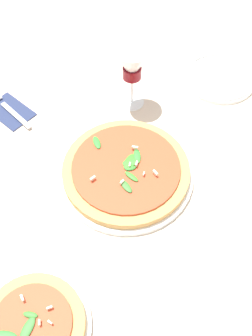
{
  "coord_description": "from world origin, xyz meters",
  "views": [
    {
      "loc": [
        -0.35,
        0.31,
        0.74
      ],
      "look_at": [
        0.03,
        -0.02,
        0.03
      ],
      "focal_mm": 42.0,
      "sensor_mm": 36.0,
      "label": 1
    }
  ],
  "objects_px": {
    "pizza_arugula_main": "(126,171)",
    "fork": "(8,108)",
    "wine_glass": "(132,67)",
    "side_plate_white": "(219,77)",
    "pizza_personal_side": "(33,326)"
  },
  "relations": [
    {
      "from": "fork",
      "to": "side_plate_white",
      "type": "height_order",
      "value": "side_plate_white"
    },
    {
      "from": "wine_glass",
      "to": "fork",
      "type": "bearing_deg",
      "value": 54.68
    },
    {
      "from": "wine_glass",
      "to": "fork",
      "type": "relative_size",
      "value": 0.87
    },
    {
      "from": "fork",
      "to": "pizza_arugula_main",
      "type": "bearing_deg",
      "value": -168.74
    },
    {
      "from": "wine_glass",
      "to": "side_plate_white",
      "type": "relative_size",
      "value": 0.84
    },
    {
      "from": "fork",
      "to": "side_plate_white",
      "type": "relative_size",
      "value": 0.96
    },
    {
      "from": "pizza_arugula_main",
      "to": "fork",
      "type": "height_order",
      "value": "pizza_arugula_main"
    },
    {
      "from": "wine_glass",
      "to": "fork",
      "type": "distance_m",
      "value": 0.34
    },
    {
      "from": "pizza_arugula_main",
      "to": "pizza_personal_side",
      "type": "xyz_separation_m",
      "value": [
        -0.15,
        0.34,
        -0.0
      ]
    },
    {
      "from": "pizza_arugula_main",
      "to": "side_plate_white",
      "type": "height_order",
      "value": "pizza_arugula_main"
    },
    {
      "from": "pizza_personal_side",
      "to": "fork",
      "type": "bearing_deg",
      "value": -25.99
    },
    {
      "from": "fork",
      "to": "pizza_personal_side",
      "type": "bearing_deg",
      "value": 149.76
    },
    {
      "from": "side_plate_white",
      "to": "pizza_personal_side",
      "type": "bearing_deg",
      "value": 106.65
    },
    {
      "from": "fork",
      "to": "side_plate_white",
      "type": "xyz_separation_m",
      "value": [
        -0.28,
        -0.5,
        0.0
      ]
    },
    {
      "from": "pizza_personal_side",
      "to": "fork",
      "type": "relative_size",
      "value": 1.09
    }
  ]
}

